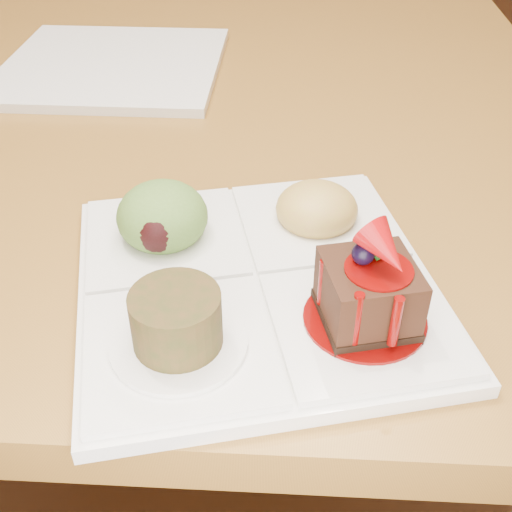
{
  "coord_description": "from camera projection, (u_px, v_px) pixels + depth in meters",
  "views": [
    {
      "loc": [
        0.15,
        -1.13,
        1.08
      ],
      "look_at": [
        0.13,
        -0.75,
        0.79
      ],
      "focal_mm": 45.0,
      "sensor_mm": 36.0,
      "label": 1
    }
  ],
  "objects": [
    {
      "name": "second_plate",
      "position": [
        113.0,
        66.0,
        0.87
      ],
      "size": [
        0.29,
        0.29,
        0.01
      ],
      "primitive_type": "cube",
      "rotation": [
        0.0,
        0.0,
        -0.01
      ],
      "color": "white",
      "rests_on": "dining_table"
    },
    {
      "name": "sampler_plate",
      "position": [
        252.0,
        268.0,
        0.49
      ],
      "size": [
        0.33,
        0.33,
        0.1
      ],
      "rotation": [
        0.0,
        0.0,
        0.24
      ],
      "color": "white",
      "rests_on": "dining_table"
    },
    {
      "name": "dining_table",
      "position": [
        207.0,
        44.0,
        1.14
      ],
      "size": [
        1.0,
        1.8,
        0.75
      ],
      "color": "olive",
      "rests_on": "ground"
    },
    {
      "name": "ground",
      "position": [
        220.0,
        323.0,
        1.56
      ],
      "size": [
        6.0,
        6.0,
        0.0
      ],
      "primitive_type": "plane",
      "color": "#542C18"
    }
  ]
}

